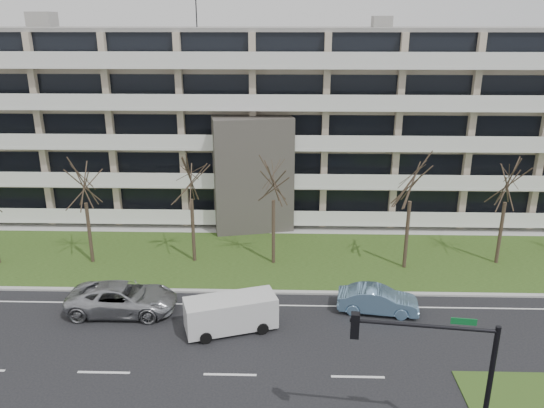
{
  "coord_description": "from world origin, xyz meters",
  "views": [
    {
      "loc": [
        2.56,
        -20.86,
        15.73
      ],
      "look_at": [
        1.7,
        10.0,
        5.07
      ],
      "focal_mm": 35.0,
      "sensor_mm": 36.0,
      "label": 1
    }
  ],
  "objects_px": {
    "white_van": "(232,311)",
    "traffic_signal": "(441,369)",
    "silver_pickup": "(123,298)",
    "blue_sedan": "(378,300)"
  },
  "relations": [
    {
      "from": "silver_pickup",
      "to": "traffic_signal",
      "type": "height_order",
      "value": "traffic_signal"
    },
    {
      "from": "silver_pickup",
      "to": "blue_sedan",
      "type": "relative_size",
      "value": 1.35
    },
    {
      "from": "white_van",
      "to": "traffic_signal",
      "type": "height_order",
      "value": "traffic_signal"
    },
    {
      "from": "blue_sedan",
      "to": "silver_pickup",
      "type": "bearing_deg",
      "value": 99.6
    },
    {
      "from": "silver_pickup",
      "to": "traffic_signal",
      "type": "distance_m",
      "value": 18.32
    },
    {
      "from": "silver_pickup",
      "to": "traffic_signal",
      "type": "bearing_deg",
      "value": -124.51
    },
    {
      "from": "blue_sedan",
      "to": "white_van",
      "type": "height_order",
      "value": "white_van"
    },
    {
      "from": "white_van",
      "to": "silver_pickup",
      "type": "bearing_deg",
      "value": 147.22
    },
    {
      "from": "silver_pickup",
      "to": "traffic_signal",
      "type": "relative_size",
      "value": 1.01
    },
    {
      "from": "white_van",
      "to": "traffic_signal",
      "type": "bearing_deg",
      "value": -63.51
    }
  ]
}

